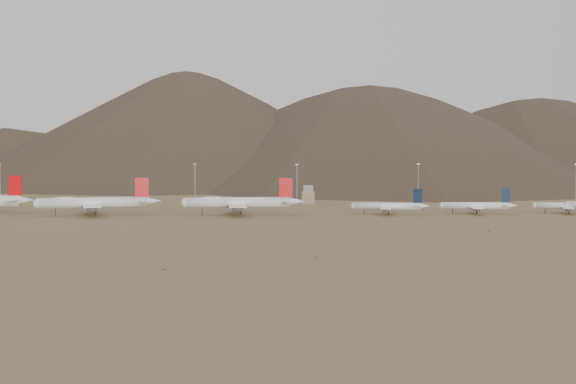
{
  "coord_description": "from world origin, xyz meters",
  "views": [
    {
      "loc": [
        14.29,
        -390.13,
        31.09
      ],
      "look_at": [
        16.66,
        30.0,
        11.82
      ],
      "focal_mm": 50.0,
      "sensor_mm": 36.0,
      "label": 1
    }
  ],
  "objects_px": {
    "widebody_east": "(239,202)",
    "control_tower": "(308,196)",
    "narrowbody_a": "(389,206)",
    "narrowbody_b": "(477,206)",
    "widebody_centre": "(94,203)"
  },
  "relations": [
    {
      "from": "narrowbody_b",
      "to": "control_tower",
      "type": "height_order",
      "value": "narrowbody_b"
    },
    {
      "from": "narrowbody_a",
      "to": "narrowbody_b",
      "type": "relative_size",
      "value": 1.0
    },
    {
      "from": "widebody_centre",
      "to": "control_tower",
      "type": "distance_m",
      "value": 148.88
    },
    {
      "from": "control_tower",
      "to": "narrowbody_a",
      "type": "bearing_deg",
      "value": -66.53
    },
    {
      "from": "narrowbody_a",
      "to": "narrowbody_b",
      "type": "distance_m",
      "value": 47.38
    },
    {
      "from": "narrowbody_b",
      "to": "control_tower",
      "type": "xyz_separation_m",
      "value": [
        -86.97,
        87.95,
        0.9
      ]
    },
    {
      "from": "widebody_centre",
      "to": "narrowbody_b",
      "type": "bearing_deg",
      "value": -12.75
    },
    {
      "from": "widebody_centre",
      "to": "narrowbody_b",
      "type": "relative_size",
      "value": 1.54
    },
    {
      "from": "narrowbody_a",
      "to": "control_tower",
      "type": "distance_m",
      "value": 99.76
    },
    {
      "from": "widebody_centre",
      "to": "narrowbody_a",
      "type": "height_order",
      "value": "widebody_centre"
    },
    {
      "from": "narrowbody_a",
      "to": "widebody_east",
      "type": "bearing_deg",
      "value": -170.16
    },
    {
      "from": "narrowbody_a",
      "to": "narrowbody_b",
      "type": "xyz_separation_m",
      "value": [
        47.25,
        3.55,
        -0.01
      ]
    },
    {
      "from": "widebody_centre",
      "to": "control_tower",
      "type": "bearing_deg",
      "value": 25.06
    },
    {
      "from": "widebody_east",
      "to": "control_tower",
      "type": "height_order",
      "value": "widebody_east"
    },
    {
      "from": "narrowbody_a",
      "to": "narrowbody_b",
      "type": "height_order",
      "value": "narrowbody_a"
    }
  ]
}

